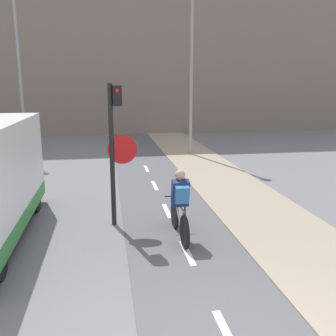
% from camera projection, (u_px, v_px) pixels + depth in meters
% --- Properties ---
extents(building_row_background, '(60.00, 5.20, 11.56)m').
position_uv_depth(building_row_background, '(125.00, 46.00, 25.70)').
color(building_row_background, slate).
rests_on(building_row_background, ground_plane).
extents(traffic_light_pole, '(0.67, 0.25, 3.26)m').
position_uv_depth(traffic_light_pole, '(115.00, 140.00, 8.40)').
color(traffic_light_pole, black).
rests_on(traffic_light_pole, ground_plane).
extents(street_lamp_far, '(0.36, 0.36, 7.76)m').
position_uv_depth(street_lamp_far, '(18.00, 53.00, 17.47)').
color(street_lamp_far, gray).
rests_on(street_lamp_far, ground_plane).
extents(street_lamp_sidewalk, '(0.36, 0.36, 7.48)m').
position_uv_depth(street_lamp_sidewalk, '(192.00, 54.00, 16.47)').
color(street_lamp_sidewalk, gray).
rests_on(street_lamp_sidewalk, ground_plane).
extents(cyclist_near, '(0.46, 1.79, 1.51)m').
position_uv_depth(cyclist_near, '(180.00, 206.00, 7.89)').
color(cyclist_near, black).
rests_on(cyclist_near, ground_plane).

